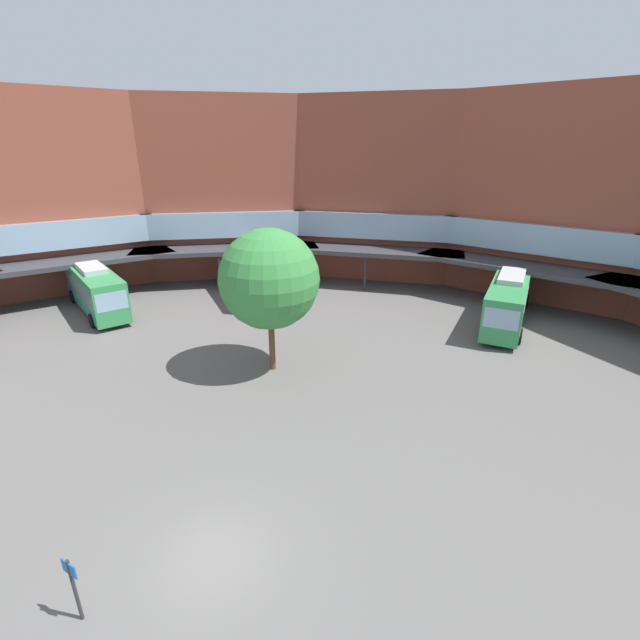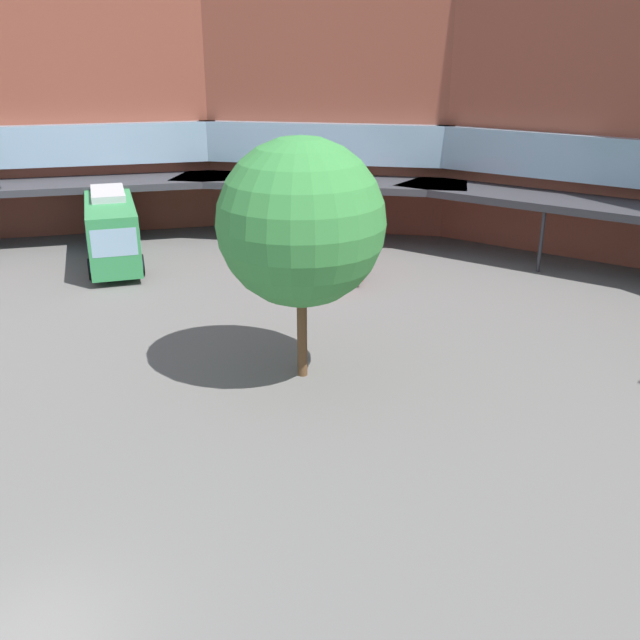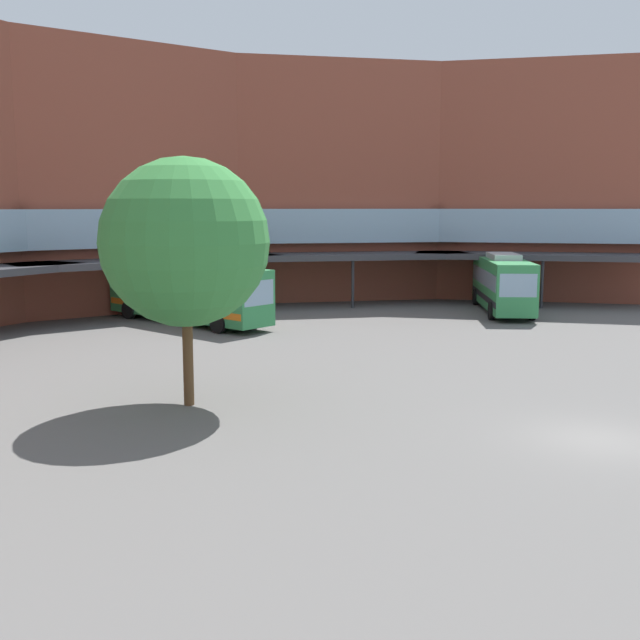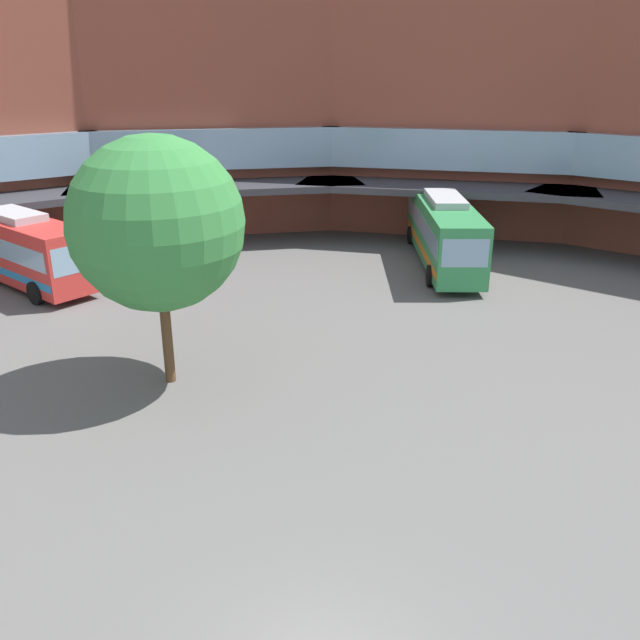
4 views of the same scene
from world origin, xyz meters
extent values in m
cube|color=brown|center=(15.34, 33.66, 8.62)|extent=(18.32, 12.67, 17.23)
cube|color=#8CADC6|center=(15.09, 33.11, 5.51)|extent=(16.84, 12.17, 2.41)
cube|color=#38383D|center=(13.26, 29.11, 3.45)|extent=(17.49, 10.85, 0.40)
cylinder|color=#2D2D33|center=(12.60, 27.65, 1.72)|extent=(0.20, 0.20, 3.45)
cube|color=brown|center=(0.00, 36.99, 8.62)|extent=(17.40, 6.00, 17.23)
cube|color=#8CADC6|center=(0.00, 36.39, 5.51)|extent=(15.66, 6.24, 2.41)
cube|color=#38383D|center=(0.00, 31.99, 3.45)|extent=(17.40, 4.00, 0.40)
cylinder|color=#2D2D33|center=(0.00, 30.39, 1.72)|extent=(0.20, 0.20, 3.45)
cube|color=#338C4C|center=(11.89, 25.34, 1.89)|extent=(4.87, 12.44, 3.08)
cube|color=#8CADC6|center=(11.89, 25.34, 2.26)|extent=(4.77, 11.73, 0.99)
cube|color=orange|center=(11.89, 25.34, 1.03)|extent=(4.84, 12.20, 0.37)
cube|color=#8CADC6|center=(10.69, 19.42, 2.26)|extent=(2.16, 0.55, 1.36)
cube|color=#B2B2B7|center=(11.89, 25.34, 3.61)|extent=(2.58, 4.65, 0.36)
cylinder|color=black|center=(12.28, 21.03, 0.55)|extent=(0.51, 1.14, 1.10)
cylinder|color=black|center=(9.85, 21.53, 0.55)|extent=(0.51, 1.14, 1.10)
cylinder|color=black|center=(13.94, 29.15, 0.55)|extent=(0.51, 1.14, 1.10)
cylinder|color=black|center=(11.51, 29.65, 0.55)|extent=(0.51, 1.14, 1.10)
cube|color=red|center=(-10.28, 26.03, 1.84)|extent=(8.33, 9.55, 2.99)
cube|color=#8CADC6|center=(-10.28, 26.03, 2.20)|extent=(7.99, 9.10, 0.96)
cube|color=#267FBF|center=(-10.28, 26.03, 1.01)|extent=(8.22, 9.41, 0.36)
cube|color=#8CADC6|center=(-7.10, 22.06, 2.20)|extent=(1.75, 1.44, 1.31)
cube|color=#B2B2B7|center=(-10.28, 26.03, 3.52)|extent=(3.65, 3.96, 0.36)
cylinder|color=black|center=(-7.15, 24.07, 0.55)|extent=(0.92, 1.05, 1.10)
cylinder|color=black|center=(-9.05, 22.54, 0.55)|extent=(0.92, 1.05, 1.10)
cylinder|color=black|center=(-11.52, 29.52, 0.55)|extent=(0.92, 1.05, 1.10)
cylinder|color=brown|center=(-2.83, 13.22, 2.04)|extent=(0.36, 0.36, 4.08)
sphere|color=#38843D|center=(-2.83, 13.22, 5.67)|extent=(5.76, 5.76, 5.76)
camera|label=1|loc=(6.16, -9.78, 12.72)|focal=25.19mm
camera|label=2|loc=(11.20, -5.78, 11.43)|focal=40.21mm
camera|label=3|loc=(-23.02, -3.45, 6.86)|focal=42.55mm
camera|label=4|loc=(-1.73, -8.76, 10.68)|focal=37.53mm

